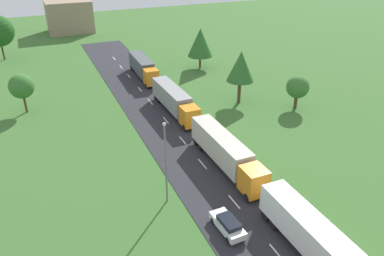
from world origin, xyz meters
TOP-DOWN VIEW (x-y plane):
  - road at (0.00, 24.50)m, footprint 10.00×140.00m
  - lane_marking_centre at (0.00, 20.12)m, footprint 0.16×119.65m
  - truck_lead at (2.51, 13.14)m, footprint 2.54×14.61m
  - truck_second at (2.27, 29.35)m, footprint 2.62×14.70m
  - truck_third at (2.26, 46.40)m, footprint 2.72×14.02m
  - truck_fourth at (2.51, 64.08)m, footprint 2.79×13.28m
  - car_third at (-2.68, 19.45)m, footprint 1.93×4.33m
  - lamppost_second at (-6.40, 26.02)m, footprint 0.36×0.36m
  - tree_birch at (13.62, 45.91)m, footprint 4.45×4.45m
  - tree_maple at (-19.22, 55.88)m, footprint 3.80×3.80m
  - tree_pine at (21.00, 40.38)m, footprint 3.63×3.63m
  - tree_ash at (15.19, 65.02)m, footprint 5.17×5.17m
  - distant_building at (-5.32, 110.24)m, footprint 12.27×9.93m

SIDE VIEW (x-z plane):
  - road at x=0.00m, z-range 0.00..0.06m
  - lane_marking_centre at x=0.00m, z-range 0.06..0.07m
  - car_third at x=-2.68m, z-range 0.10..1.56m
  - truck_lead at x=2.51m, z-range 0.35..3.94m
  - truck_fourth at x=2.51m, z-range 0.32..4.06m
  - truck_third at x=2.26m, z-range 0.32..4.08m
  - truck_second at x=2.27m, z-range 0.33..4.10m
  - tree_pine at x=21.00m, z-range 0.84..6.22m
  - tree_maple at x=-19.22m, z-range 1.20..7.45m
  - distant_building at x=-5.32m, z-range 0.00..8.69m
  - lamppost_second at x=-6.40m, z-range 0.49..9.78m
  - tree_ash at x=15.19m, z-range 1.30..9.61m
  - tree_birch at x=13.62m, z-range 1.87..10.60m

